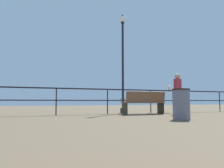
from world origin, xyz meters
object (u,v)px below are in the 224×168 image
(person_by_bench, at_px, (178,91))
(trash_bin, at_px, (181,104))
(bench_near_left, at_px, (144,101))
(seagull_on_rail, at_px, (170,88))
(lamppost_center, at_px, (123,58))

(person_by_bench, bearing_deg, trash_bin, -126.69)
(bench_near_left, relative_size, seagull_on_rail, 4.71)
(bench_near_left, bearing_deg, person_by_bench, -25.15)
(lamppost_center, distance_m, person_by_bench, 2.77)
(lamppost_center, bearing_deg, bench_near_left, -65.86)
(person_by_bench, xyz_separation_m, seagull_on_rail, (0.56, 1.27, 0.20))
(person_by_bench, relative_size, seagull_on_rail, 4.31)
(lamppost_center, height_order, trash_bin, lamppost_center)
(lamppost_center, xyz_separation_m, seagull_on_rail, (2.24, -0.35, -1.30))
(seagull_on_rail, height_order, trash_bin, seagull_on_rail)
(lamppost_center, relative_size, trash_bin, 5.16)
(seagull_on_rail, distance_m, trash_bin, 4.06)
(trash_bin, bearing_deg, lamppost_center, 91.63)
(bench_near_left, relative_size, person_by_bench, 1.09)
(bench_near_left, xyz_separation_m, seagull_on_rail, (1.77, 0.70, 0.62))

